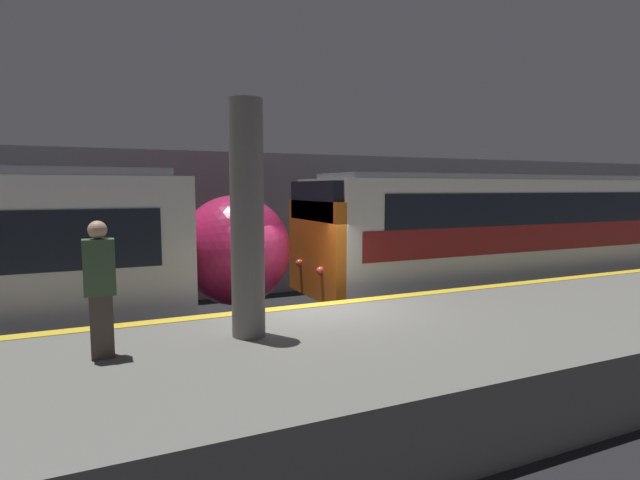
# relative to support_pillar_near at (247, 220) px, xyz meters

# --- Properties ---
(ground_plane) EXTENTS (120.00, 120.00, 0.00)m
(ground_plane) POSITION_rel_support_pillar_near_xyz_m (1.64, 1.48, -2.81)
(ground_plane) COLOR black
(platform) EXTENTS (40.00, 4.42, 1.09)m
(platform) POSITION_rel_support_pillar_near_xyz_m (1.64, -0.72, -2.27)
(platform) COLOR slate
(platform) RESTS_ON ground
(station_rear_barrier) EXTENTS (50.00, 0.15, 4.32)m
(station_rear_barrier) POSITION_rel_support_pillar_near_xyz_m (1.64, 7.55, -0.65)
(station_rear_barrier) COLOR gray
(station_rear_barrier) RESTS_ON ground
(support_pillar_near) EXTENTS (0.49, 0.49, 3.45)m
(support_pillar_near) POSITION_rel_support_pillar_near_xyz_m (0.00, 0.00, 0.00)
(support_pillar_near) COLOR slate
(support_pillar_near) RESTS_ON platform
(train_boxy) EXTENTS (18.80, 2.83, 3.63)m
(train_boxy) POSITION_rel_support_pillar_near_xyz_m (11.95, 3.71, -0.95)
(train_boxy) COLOR black
(train_boxy) RESTS_ON ground
(person_waiting) EXTENTS (0.38, 0.24, 1.78)m
(person_waiting) POSITION_rel_support_pillar_near_xyz_m (-2.00, -0.16, -0.78)
(person_waiting) COLOR #473D33
(person_waiting) RESTS_ON platform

